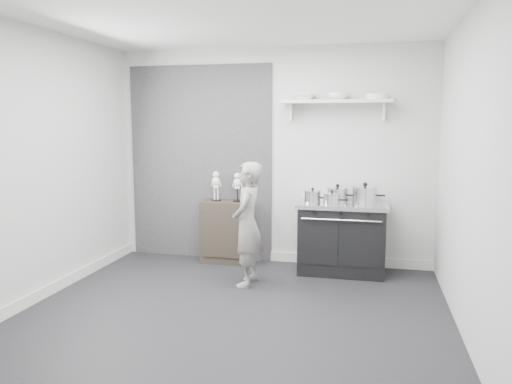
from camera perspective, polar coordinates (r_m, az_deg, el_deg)
ground at (r=4.87m, az=-2.43°, el=-13.36°), size 4.00×4.00×0.00m
room_shell at (r=4.71m, az=-3.12°, el=6.33°), size 4.02×3.62×2.71m
wall_shelf at (r=6.07m, az=9.17°, el=10.08°), size 1.30×0.26×0.24m
stove at (r=6.01m, az=9.80°, el=-5.13°), size 1.05×0.65×0.84m
side_cabinet at (r=6.39m, az=-3.41°, el=-4.53°), size 0.61×0.35×0.79m
child at (r=5.42m, az=-0.99°, el=-3.70°), size 0.33×0.50×1.36m
pot_front_left at (r=5.84m, az=6.48°, el=-0.54°), size 0.28×0.19×0.18m
pot_back_left at (r=6.05m, az=9.29°, el=-0.24°), size 0.35×0.26×0.20m
pot_back_right at (r=6.00m, az=12.33°, el=-0.26°), size 0.38×0.30×0.24m
pot_front_center at (r=5.76m, az=8.65°, el=-0.79°), size 0.28×0.19×0.16m
skeleton_full at (r=6.33m, az=-4.59°, el=0.94°), size 0.12×0.08×0.43m
skeleton_torso at (r=6.25m, az=-2.14°, el=0.81°), size 0.12×0.08×0.42m
bowl_large at (r=6.11m, az=5.52°, el=10.75°), size 0.28×0.28×0.07m
bowl_small at (r=6.07m, az=9.39°, el=10.73°), size 0.24×0.24×0.08m
plate_stack at (r=6.06m, az=13.66°, el=10.55°), size 0.26×0.26×0.06m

